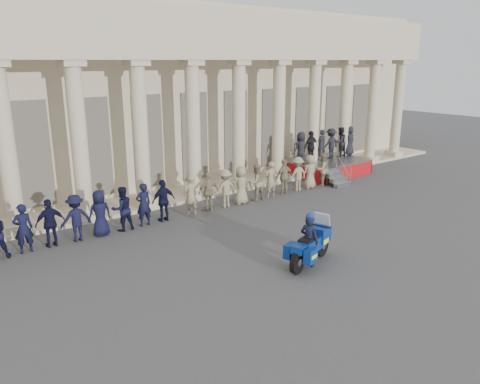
% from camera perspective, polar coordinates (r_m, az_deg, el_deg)
% --- Properties ---
extents(ground, '(90.00, 90.00, 0.00)m').
position_cam_1_polar(ground, '(15.44, 6.49, -8.29)').
color(ground, '#3B3B3E').
rests_on(ground, ground).
extents(building, '(40.00, 12.50, 9.00)m').
position_cam_1_polar(building, '(26.76, -16.09, 11.42)').
color(building, '#BDAC8E').
rests_on(building, ground).
extents(officer_rank, '(21.49, 0.65, 1.72)m').
position_cam_1_polar(officer_rank, '(18.52, -12.04, -1.58)').
color(officer_rank, black).
rests_on(officer_rank, ground).
extents(reviewing_stand, '(4.84, 4.02, 2.56)m').
position_cam_1_polar(reviewing_stand, '(26.99, 10.70, 5.13)').
color(reviewing_stand, gray).
rests_on(reviewing_stand, ground).
extents(motorcycle, '(2.32, 1.26, 1.52)m').
position_cam_1_polar(motorcycle, '(15.02, 8.62, -6.35)').
color(motorcycle, black).
rests_on(motorcycle, ground).
extents(rider, '(0.56, 0.70, 1.76)m').
position_cam_1_polar(rider, '(14.83, 8.43, -5.74)').
color(rider, black).
rests_on(rider, ground).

